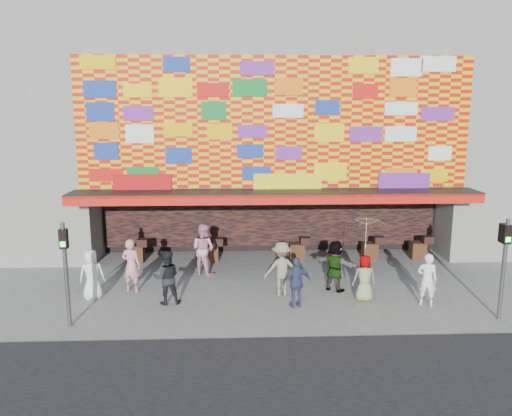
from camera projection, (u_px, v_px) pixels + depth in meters
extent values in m
plane|color=slate|center=(283.00, 303.00, 15.84)|extent=(90.00, 90.00, 0.00)
cube|color=gray|center=(268.00, 99.00, 22.44)|extent=(15.00, 8.00, 7.00)
cube|color=black|center=(266.00, 204.00, 24.38)|extent=(15.00, 6.00, 3.00)
cube|color=gray|center=(92.00, 224.00, 20.16)|extent=(0.40, 2.00, 3.00)
cube|color=gray|center=(447.00, 221.00, 20.75)|extent=(0.40, 2.00, 3.00)
cube|color=black|center=(275.00, 192.00, 18.60)|extent=(15.20, 1.60, 0.12)
cube|color=red|center=(277.00, 200.00, 17.86)|extent=(15.20, 0.04, 0.35)
cube|color=#F4B100|center=(275.00, 123.00, 18.66)|extent=(14.80, 0.08, 4.90)
cube|color=black|center=(271.00, 217.00, 21.28)|extent=(14.00, 0.25, 2.50)
cylinder|color=#59595B|center=(66.00, 275.00, 13.83)|extent=(0.12, 0.12, 3.00)
cube|color=black|center=(63.00, 239.00, 13.63)|extent=(0.22, 0.18, 0.55)
cube|color=black|center=(62.00, 235.00, 13.51)|extent=(0.14, 0.02, 0.14)
cube|color=#19E533|center=(63.00, 244.00, 13.56)|extent=(0.14, 0.02, 0.14)
cylinder|color=#59595B|center=(503.00, 270.00, 14.33)|extent=(0.12, 0.12, 3.00)
cube|color=black|center=(507.00, 234.00, 14.13)|extent=(0.22, 0.18, 0.55)
cube|color=black|center=(509.00, 231.00, 14.01)|extent=(0.14, 0.02, 0.14)
cube|color=#19E533|center=(508.00, 240.00, 14.06)|extent=(0.14, 0.02, 0.14)
imported|color=white|center=(92.00, 275.00, 16.04)|extent=(0.88, 0.67, 1.62)
imported|color=#CA8388|center=(131.00, 265.00, 16.67)|extent=(0.76, 0.61, 1.82)
imported|color=black|center=(167.00, 278.00, 15.61)|extent=(0.93, 0.78, 1.72)
imported|color=#7D745B|center=(282.00, 269.00, 16.37)|extent=(1.23, 0.79, 1.79)
imported|color=#3A4065|center=(297.00, 282.00, 15.37)|extent=(1.00, 0.66, 1.58)
imported|color=gray|center=(335.00, 266.00, 16.77)|extent=(1.60, 1.37, 1.74)
imported|color=gray|center=(364.00, 278.00, 15.89)|extent=(0.74, 0.48, 1.50)
imported|color=white|center=(427.00, 280.00, 15.49)|extent=(0.71, 0.57, 1.68)
imported|color=pink|center=(203.00, 249.00, 18.50)|extent=(1.17, 1.12, 1.91)
imported|color=#FFD5A0|center=(366.00, 233.00, 15.61)|extent=(1.21, 1.23, 1.05)
cylinder|color=#4C3326|center=(365.00, 263.00, 15.79)|extent=(0.02, 0.02, 1.00)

